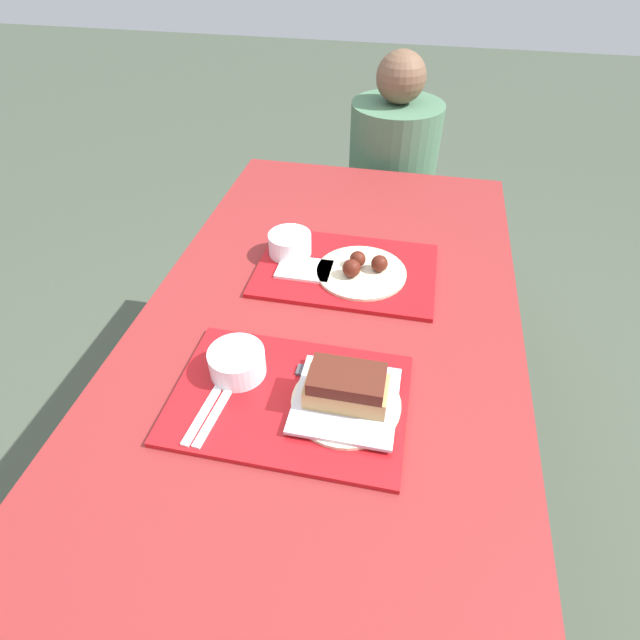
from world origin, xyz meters
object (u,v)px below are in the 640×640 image
(tray_far, at_px, (346,270))
(bowl_coleslaw_far, at_px, (290,243))
(tray_near, at_px, (290,399))
(person_seated_across, at_px, (393,158))
(wings_plate_far, at_px, (362,269))
(bowl_coleslaw_near, at_px, (237,361))
(brisket_sandwich_plate, at_px, (346,393))

(tray_far, bearing_deg, bowl_coleslaw_far, 166.18)
(tray_far, distance_m, bowl_coleslaw_far, 0.17)
(tray_near, distance_m, tray_far, 0.44)
(person_seated_across, bearing_deg, wings_plate_far, -90.35)
(bowl_coleslaw_near, bearing_deg, tray_far, 68.69)
(tray_far, relative_size, bowl_coleslaw_near, 4.01)
(brisket_sandwich_plate, xyz_separation_m, bowl_coleslaw_far, (-0.23, 0.48, -0.00))
(tray_far, height_order, wings_plate_far, wings_plate_far)
(tray_far, xyz_separation_m, person_seated_across, (0.05, 0.83, -0.05))
(bowl_coleslaw_near, xyz_separation_m, wings_plate_far, (0.20, 0.39, -0.02))
(bowl_coleslaw_far, bearing_deg, bowl_coleslaw_near, -89.67)
(brisket_sandwich_plate, bearing_deg, person_seated_across, 91.14)
(person_seated_across, bearing_deg, tray_far, -93.21)
(wings_plate_far, distance_m, person_seated_across, 0.85)
(tray_far, xyz_separation_m, brisket_sandwich_plate, (0.07, -0.44, 0.04))
(brisket_sandwich_plate, height_order, person_seated_across, person_seated_across)
(wings_plate_far, bearing_deg, tray_far, 160.26)
(tray_near, height_order, brisket_sandwich_plate, brisket_sandwich_plate)
(person_seated_across, bearing_deg, brisket_sandwich_plate, -88.86)
(bowl_coleslaw_far, bearing_deg, tray_far, -13.82)
(tray_near, xyz_separation_m, person_seated_across, (0.09, 1.28, -0.05))
(brisket_sandwich_plate, distance_m, wings_plate_far, 0.42)
(tray_far, bearing_deg, brisket_sandwich_plate, -80.64)
(tray_near, relative_size, wings_plate_far, 1.99)
(tray_near, height_order, bowl_coleslaw_far, bowl_coleslaw_far)
(bowl_coleslaw_near, xyz_separation_m, bowl_coleslaw_far, (-0.00, 0.44, 0.00))
(brisket_sandwich_plate, distance_m, bowl_coleslaw_far, 0.53)
(tray_far, height_order, brisket_sandwich_plate, brisket_sandwich_plate)
(brisket_sandwich_plate, distance_m, person_seated_across, 1.27)
(tray_near, xyz_separation_m, brisket_sandwich_plate, (0.11, 0.01, 0.04))
(brisket_sandwich_plate, relative_size, person_seated_across, 0.33)
(tray_near, relative_size, person_seated_across, 0.71)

